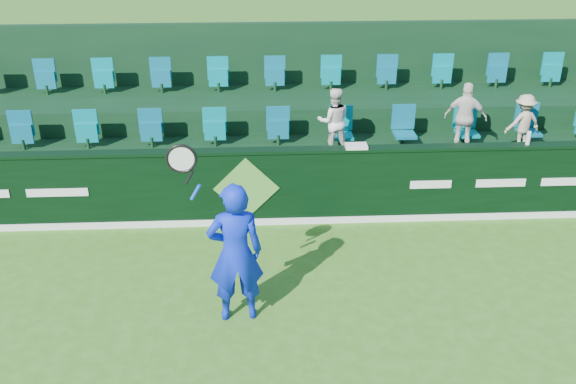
{
  "coord_description": "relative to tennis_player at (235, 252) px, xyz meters",
  "views": [
    {
      "loc": [
        0.21,
        -5.73,
        5.32
      ],
      "look_at": [
        0.64,
        2.8,
        1.15
      ],
      "focal_mm": 40.0,
      "sensor_mm": 36.0,
      "label": 1
    }
  ],
  "objects": [
    {
      "name": "sponsor_hoarding",
      "position": [
        0.12,
        2.63,
        -0.33
      ],
      "size": [
        16.0,
        0.25,
        1.35
      ],
      "color": "black",
      "rests_on": "ground"
    },
    {
      "name": "stand_tier_front",
      "position": [
        0.12,
        3.73,
        -0.6
      ],
      "size": [
        16.0,
        2.0,
        0.8
      ],
      "primitive_type": "cube",
      "color": "black",
      "rests_on": "ground"
    },
    {
      "name": "stand_tier_back",
      "position": [
        0.12,
        5.63,
        -0.35
      ],
      "size": [
        16.0,
        1.8,
        1.3
      ],
      "primitive_type": "cube",
      "color": "black",
      "rests_on": "ground"
    },
    {
      "name": "stand_rear",
      "position": [
        0.12,
        6.08,
        0.22
      ],
      "size": [
        16.0,
        4.1,
        2.6
      ],
      "color": "black",
      "rests_on": "ground"
    },
    {
      "name": "seat_row_front",
      "position": [
        0.12,
        4.13,
        0.1
      ],
      "size": [
        13.5,
        0.5,
        0.6
      ],
      "primitive_type": "cube",
      "color": "#0A607A",
      "rests_on": "stand_tier_front"
    },
    {
      "name": "seat_row_back",
      "position": [
        0.12,
        5.93,
        0.6
      ],
      "size": [
        13.5,
        0.5,
        0.6
      ],
      "primitive_type": "cube",
      "color": "#0A607A",
      "rests_on": "stand_tier_back"
    },
    {
      "name": "tennis_player",
      "position": [
        0.0,
        0.0,
        0.0
      ],
      "size": [
        1.22,
        0.55,
        2.62
      ],
      "color": "#0C24D5",
      "rests_on": "ground"
    },
    {
      "name": "spectator_left",
      "position": [
        1.69,
        3.75,
        0.41
      ],
      "size": [
        0.61,
        0.49,
        1.23
      ],
      "primitive_type": "imported",
      "rotation": [
        0.0,
        0.0,
        3.18
      ],
      "color": "white",
      "rests_on": "stand_tier_front"
    },
    {
      "name": "spectator_middle",
      "position": [
        4.09,
        3.75,
        0.44
      ],
      "size": [
        0.82,
        0.56,
        1.29
      ],
      "primitive_type": "imported",
      "rotation": [
        0.0,
        0.0,
        2.78
      ],
      "color": "silver",
      "rests_on": "stand_tier_front"
    },
    {
      "name": "spectator_right",
      "position": [
        5.18,
        3.75,
        0.33
      ],
      "size": [
        0.75,
        0.53,
        1.05
      ],
      "primitive_type": "imported",
      "rotation": [
        0.0,
        0.0,
        3.35
      ],
      "color": "tan",
      "rests_on": "stand_tier_front"
    },
    {
      "name": "towel",
      "position": [
        1.94,
        2.63,
        0.38
      ],
      "size": [
        0.36,
        0.23,
        0.05
      ],
      "primitive_type": "cube",
      "color": "white",
      "rests_on": "sponsor_hoarding"
    },
    {
      "name": "drinks_bottle",
      "position": [
        4.81,
        2.63,
        0.46
      ],
      "size": [
        0.07,
        0.07,
        0.23
      ],
      "primitive_type": "cylinder",
      "color": "silver",
      "rests_on": "sponsor_hoarding"
    }
  ]
}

